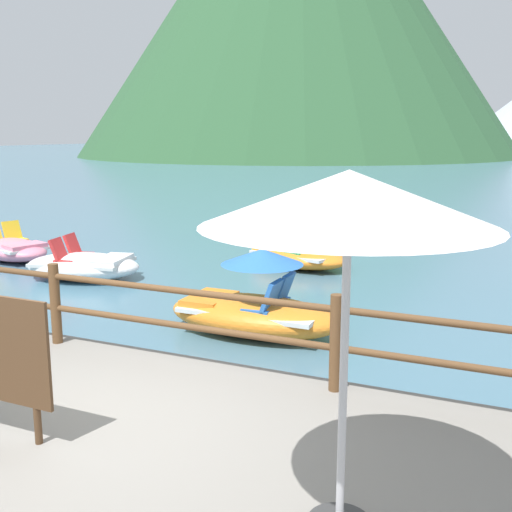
{
  "coord_description": "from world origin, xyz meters",
  "views": [
    {
      "loc": [
        3.32,
        -3.92,
        2.84
      ],
      "look_at": [
        -0.68,
        5.0,
        0.9
      ],
      "focal_mm": 43.88,
      "sensor_mm": 36.0,
      "label": 1
    }
  ],
  "objects_px": {
    "pedal_boat_3": "(254,307)",
    "beach_umbrella": "(349,204)",
    "pedal_boat_1": "(11,249)",
    "pedal_boat_6": "(84,265)",
    "pedal_boat_2": "(297,256)"
  },
  "relations": [
    {
      "from": "beach_umbrella",
      "to": "pedal_boat_3",
      "type": "xyz_separation_m",
      "value": [
        -2.58,
        4.43,
        -2.04
      ]
    },
    {
      "from": "pedal_boat_2",
      "to": "pedal_boat_3",
      "type": "relative_size",
      "value": 1.0
    },
    {
      "from": "pedal_boat_1",
      "to": "beach_umbrella",
      "type": "bearing_deg",
      "value": -35.66
    },
    {
      "from": "pedal_boat_3",
      "to": "pedal_boat_6",
      "type": "bearing_deg",
      "value": 158.42
    },
    {
      "from": "pedal_boat_6",
      "to": "pedal_boat_2",
      "type": "bearing_deg",
      "value": 38.38
    },
    {
      "from": "pedal_boat_1",
      "to": "pedal_boat_6",
      "type": "relative_size",
      "value": 1.01
    },
    {
      "from": "beach_umbrella",
      "to": "pedal_boat_1",
      "type": "height_order",
      "value": "beach_umbrella"
    },
    {
      "from": "pedal_boat_3",
      "to": "pedal_boat_2",
      "type": "bearing_deg",
      "value": 102.89
    },
    {
      "from": "pedal_boat_2",
      "to": "pedal_boat_6",
      "type": "relative_size",
      "value": 1.02
    },
    {
      "from": "pedal_boat_1",
      "to": "pedal_boat_6",
      "type": "xyz_separation_m",
      "value": [
        2.71,
        -0.81,
        0.01
      ]
    },
    {
      "from": "pedal_boat_3",
      "to": "pedal_boat_6",
      "type": "distance_m",
      "value": 4.83
    },
    {
      "from": "beach_umbrella",
      "to": "pedal_boat_2",
      "type": "distance_m",
      "value": 9.89
    },
    {
      "from": "pedal_boat_1",
      "to": "pedal_boat_6",
      "type": "height_order",
      "value": "pedal_boat_6"
    },
    {
      "from": "beach_umbrella",
      "to": "pedal_boat_1",
      "type": "distance_m",
      "value": 12.23
    },
    {
      "from": "pedal_boat_3",
      "to": "beach_umbrella",
      "type": "bearing_deg",
      "value": -59.74
    }
  ]
}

